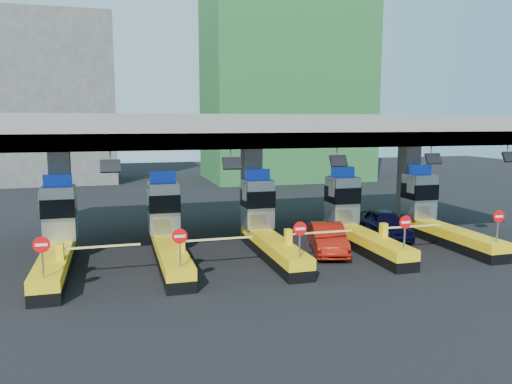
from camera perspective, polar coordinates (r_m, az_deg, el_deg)
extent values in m
plane|color=black|center=(25.69, 1.28, -7.02)|extent=(120.00, 120.00, 0.00)
cube|color=slate|center=(27.69, -0.53, 7.17)|extent=(28.00, 12.00, 1.50)
cube|color=#4C4C49|center=(22.26, 3.39, 5.91)|extent=(28.00, 0.60, 0.70)
cube|color=slate|center=(27.12, -21.35, -0.83)|extent=(1.00, 1.00, 5.50)
cube|color=slate|center=(27.96, -0.52, -0.02)|extent=(1.00, 1.00, 5.50)
cube|color=slate|center=(32.07, 16.98, 0.66)|extent=(1.00, 1.00, 5.50)
cylinder|color=slate|center=(21.05, -16.34, 3.84)|extent=(0.06, 0.06, 0.50)
cube|color=black|center=(20.87, -16.30, 2.85)|extent=(0.80, 0.38, 0.54)
cylinder|color=slate|center=(21.59, -2.92, 4.26)|extent=(0.06, 0.06, 0.50)
cube|color=black|center=(21.43, -2.79, 3.29)|extent=(0.80, 0.38, 0.54)
cylinder|color=slate|center=(23.23, 9.22, 4.43)|extent=(0.06, 0.06, 0.50)
cube|color=black|center=(23.07, 9.41, 3.53)|extent=(0.80, 0.38, 0.54)
cylinder|color=slate|center=(25.75, 19.39, 4.42)|extent=(0.06, 0.06, 0.50)
cube|color=black|center=(25.61, 19.61, 3.61)|extent=(0.80, 0.38, 0.54)
cylinder|color=slate|center=(28.58, 26.80, 4.33)|extent=(0.06, 0.06, 0.50)
cube|color=black|center=(28.45, 27.03, 3.59)|extent=(0.80, 0.38, 0.54)
cube|color=black|center=(23.74, -21.94, -8.25)|extent=(1.20, 8.00, 0.50)
cube|color=#E5B70C|center=(23.61, -22.00, -7.09)|extent=(1.20, 8.00, 0.50)
cube|color=#9EA3A8|center=(26.01, -21.54, -2.21)|extent=(1.50, 1.50, 2.60)
cube|color=black|center=(25.94, -21.58, -1.56)|extent=(1.56, 1.56, 0.90)
cube|color=#0C2DBF|center=(25.79, -21.72, 1.25)|extent=(1.30, 0.35, 0.55)
cube|color=white|center=(25.70, -23.46, -0.84)|extent=(0.06, 0.70, 0.90)
cylinder|color=slate|center=(19.93, -23.21, -7.22)|extent=(0.07, 0.07, 1.30)
cylinder|color=red|center=(19.75, -23.32, -5.56)|extent=(0.60, 0.04, 0.60)
cube|color=white|center=(19.73, -23.33, -5.58)|extent=(0.42, 0.02, 0.10)
cube|color=#E5B70C|center=(22.27, -21.50, -6.36)|extent=(0.30, 0.35, 0.70)
cube|color=white|center=(22.13, -17.24, -5.97)|extent=(3.20, 0.08, 0.08)
cube|color=black|center=(23.70, -9.73, -7.80)|extent=(1.20, 8.00, 0.50)
cube|color=#E5B70C|center=(23.57, -9.75, -6.63)|extent=(1.20, 8.00, 0.50)
cube|color=#9EA3A8|center=(25.97, -10.50, -1.79)|extent=(1.50, 1.50, 2.60)
cube|color=black|center=(25.91, -10.52, -1.14)|extent=(1.56, 1.56, 0.90)
cube|color=#0C2DBF|center=(25.76, -10.59, 1.68)|extent=(1.30, 0.35, 0.55)
cube|color=white|center=(25.51, -12.27, -0.42)|extent=(0.06, 0.70, 0.90)
cylinder|color=slate|center=(19.88, -8.68, -6.68)|extent=(0.07, 0.07, 1.30)
cylinder|color=red|center=(19.71, -8.71, -5.02)|extent=(0.60, 0.04, 0.60)
cube|color=white|center=(19.69, -8.70, -5.03)|extent=(0.42, 0.02, 0.10)
cube|color=#E5B70C|center=(22.31, -8.56, -5.85)|extent=(0.30, 0.35, 0.70)
cube|color=white|center=(22.54, -4.38, -5.38)|extent=(3.20, 0.08, 0.08)
cube|color=black|center=(24.70, 1.97, -7.03)|extent=(1.20, 8.00, 0.50)
cube|color=#E5B70C|center=(24.58, 1.97, -5.91)|extent=(1.20, 8.00, 0.50)
cube|color=#9EA3A8|center=(26.89, 0.16, -1.32)|extent=(1.50, 1.50, 2.60)
cube|color=black|center=(26.82, 0.17, -0.69)|extent=(1.56, 1.56, 0.90)
cube|color=#0C2DBF|center=(26.68, 0.16, 2.03)|extent=(1.30, 0.35, 0.55)
cube|color=white|center=(26.29, -1.33, 0.01)|extent=(0.06, 0.70, 0.90)
cylinder|color=slate|center=(21.06, 5.00, -5.78)|extent=(0.07, 0.07, 1.30)
cylinder|color=red|center=(20.90, 5.05, -4.20)|extent=(0.60, 0.04, 0.60)
cube|color=white|center=(20.88, 5.08, -4.22)|extent=(0.42, 0.02, 0.10)
cube|color=#E5B70C|center=(23.44, 3.70, -5.10)|extent=(0.30, 0.35, 0.70)
cube|color=white|center=(24.01, 7.43, -4.59)|extent=(3.20, 0.08, 0.08)
cube|color=black|center=(26.62, 12.33, -6.11)|extent=(1.20, 8.00, 0.50)
cube|color=#E5B70C|center=(26.50, 12.36, -5.06)|extent=(1.20, 8.00, 0.50)
cube|color=#9EA3A8|center=(28.66, 9.82, -0.85)|extent=(1.50, 1.50, 2.60)
cube|color=black|center=(28.60, 9.85, -0.27)|extent=(1.56, 1.56, 0.90)
cube|color=#0C2DBF|center=(28.46, 9.89, 2.29)|extent=(1.30, 0.35, 0.55)
cube|color=white|center=(27.95, 8.64, 0.40)|extent=(0.06, 0.70, 0.90)
cylinder|color=slate|center=(23.28, 16.62, -4.76)|extent=(0.07, 0.07, 1.30)
cylinder|color=red|center=(23.14, 16.72, -3.32)|extent=(0.60, 0.04, 0.60)
cube|color=white|center=(23.11, 16.75, -3.33)|extent=(0.42, 0.02, 0.10)
cube|color=#E5B70C|center=(25.52, 14.37, -4.25)|extent=(0.30, 0.35, 0.70)
cube|color=white|center=(26.36, 17.49, -3.76)|extent=(3.20, 0.08, 0.08)
cube|color=black|center=(29.27, 21.03, -5.18)|extent=(1.20, 8.00, 0.50)
cube|color=#E5B70C|center=(29.17, 21.08, -4.22)|extent=(1.20, 8.00, 0.50)
cube|color=#9EA3A8|center=(31.14, 18.14, -0.43)|extent=(1.50, 1.50, 2.60)
cube|color=black|center=(31.08, 18.18, 0.11)|extent=(1.56, 1.56, 0.90)
cube|color=#0C2DBF|center=(30.96, 18.27, 2.46)|extent=(1.30, 0.35, 0.55)
cube|color=white|center=(30.36, 17.26, 0.73)|extent=(0.06, 0.70, 0.90)
cylinder|color=slate|center=(26.28, 25.88, -3.80)|extent=(0.07, 0.07, 1.30)
cylinder|color=red|center=(26.15, 26.01, -2.52)|extent=(0.60, 0.04, 0.60)
cube|color=white|center=(26.13, 26.04, -2.53)|extent=(0.42, 0.02, 0.10)
cube|color=#E5B70C|center=(28.34, 23.16, -3.44)|extent=(0.30, 0.35, 0.70)
cube|color=white|center=(29.38, 25.68, -3.00)|extent=(3.20, 0.08, 0.08)
cube|color=#1E5926|center=(59.41, 3.35, 15.11)|extent=(18.00, 12.00, 28.00)
cube|color=#4C4C49|center=(60.11, -22.57, 9.65)|extent=(14.00, 10.00, 18.00)
imported|color=black|center=(29.92, 14.54, -3.54)|extent=(2.51, 4.92, 1.60)
imported|color=#9C160C|center=(25.87, 8.19, -5.28)|extent=(2.72, 4.80, 1.50)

